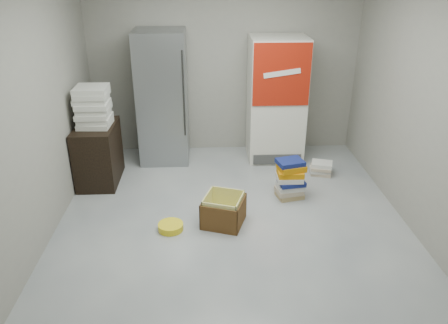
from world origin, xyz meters
The scene contains 10 objects.
ground centered at (0.00, 0.00, 0.00)m, with size 5.00×5.00×0.00m, color #B0AFAB.
room_shell centered at (0.00, 0.00, 1.80)m, with size 4.04×5.04×2.82m.
steel_fridge centered at (-0.90, 2.13, 0.95)m, with size 0.70×0.72×1.90m.
coke_cooler centered at (0.75, 2.12, 0.90)m, with size 0.80×0.73×1.80m.
wood_shelf centered at (-1.73, 1.40, 0.40)m, with size 0.50×0.80×0.80m, color black.
supply_box_stack centered at (-1.72, 1.40, 1.06)m, with size 0.43×0.43×0.52m.
phonebook_stack_main centered at (0.76, 0.82, 0.26)m, with size 0.38×0.33×0.52m.
phonebook_stack_side centered at (1.33, 1.46, 0.09)m, with size 0.34×0.30×0.18m.
cardboard_box centered at (-0.10, 0.26, 0.14)m, with size 0.55×0.55×0.35m.
bucket_lid centered at (-0.70, 0.15, 0.04)m, with size 0.28×0.28×0.08m, color yellow.
Camera 1 is at (-0.29, -4.01, 2.76)m, focal length 35.00 mm.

